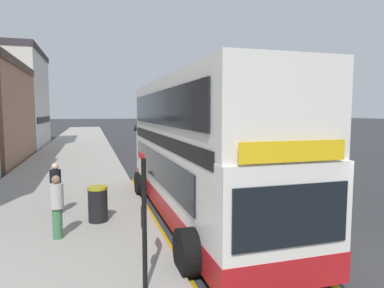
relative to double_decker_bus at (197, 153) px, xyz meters
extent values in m
plane|color=#333335|center=(2.46, 27.22, -2.06)|extent=(260.00, 260.00, 0.00)
cube|color=#A39E93|center=(-4.54, 27.22, -1.99)|extent=(6.00, 76.00, 0.14)
cube|color=white|center=(0.01, 0.01, -0.71)|extent=(2.54, 10.79, 2.30)
cube|color=white|center=(0.01, 0.01, 1.39)|extent=(2.52, 10.57, 1.90)
cube|color=red|center=(0.01, 0.01, -1.56)|extent=(2.56, 10.81, 0.60)
cube|color=black|center=(0.01, 0.01, 0.46)|extent=(2.57, 9.92, 0.36)
cube|color=black|center=(-1.29, 0.41, -0.41)|extent=(0.04, 8.63, 0.90)
cube|color=black|center=(-1.29, 0.01, 1.44)|extent=(0.04, 9.49, 1.00)
cube|color=black|center=(0.01, -5.40, -0.46)|extent=(2.24, 0.04, 1.10)
cube|color=yellow|center=(0.01, -5.40, 0.66)|extent=(2.03, 0.04, 0.36)
cylinder|color=black|center=(-1.36, -3.87, -1.56)|extent=(0.56, 1.00, 1.00)
cylinder|color=black|center=(1.37, -3.87, -1.56)|extent=(0.56, 1.00, 1.00)
cylinder|color=black|center=(-1.36, 2.98, -1.56)|extent=(0.56, 1.00, 1.00)
cylinder|color=black|center=(1.37, 2.98, -1.56)|extent=(0.56, 1.00, 1.00)
cube|color=gold|center=(-1.46, -0.35, -2.06)|extent=(0.16, 13.60, 0.01)
cube|color=gold|center=(1.18, -0.35, -2.06)|extent=(0.16, 13.60, 0.01)
cube|color=gold|center=(-0.14, 6.37, -2.06)|extent=(2.81, 0.16, 0.01)
cylinder|color=black|center=(-2.39, -4.40, -0.71)|extent=(0.09, 0.09, 2.42)
cube|color=silver|center=(-2.39, -4.15, 0.32)|extent=(0.05, 0.42, 0.30)
cube|color=red|center=(-2.39, -4.15, 0.52)|extent=(0.05, 0.42, 0.10)
cube|color=black|center=(-2.39, -4.30, -0.62)|extent=(0.06, 0.28, 0.40)
cube|color=black|center=(-7.70, 25.83, 0.54)|extent=(0.08, 8.96, 0.56)
cube|color=#B2B5BA|center=(7.43, 31.20, -1.40)|extent=(1.76, 4.20, 0.72)
cube|color=black|center=(7.43, 31.10, -0.74)|extent=(1.52, 1.90, 0.60)
cylinder|color=black|center=(6.50, 32.50, -1.76)|extent=(0.22, 0.60, 0.60)
cylinder|color=black|center=(8.37, 32.50, -1.76)|extent=(0.22, 0.60, 0.60)
cylinder|color=black|center=(6.50, 29.89, -1.76)|extent=(0.22, 0.60, 0.60)
cylinder|color=black|center=(8.37, 29.89, -1.76)|extent=(0.22, 0.60, 0.60)
cube|color=navy|center=(5.14, 49.32, -1.40)|extent=(1.76, 4.20, 0.72)
cube|color=black|center=(5.14, 49.22, -0.74)|extent=(1.52, 1.90, 0.60)
cylinder|color=black|center=(4.21, 50.62, -1.76)|extent=(0.22, 0.60, 0.60)
cylinder|color=black|center=(6.08, 50.62, -1.76)|extent=(0.22, 0.60, 0.60)
cylinder|color=black|center=(4.21, 48.01, -1.76)|extent=(0.22, 0.60, 0.60)
cylinder|color=black|center=(6.08, 48.01, -1.76)|extent=(0.22, 0.60, 0.60)
cube|color=#B2B5BA|center=(7.35, 38.35, -1.40)|extent=(1.76, 4.20, 0.72)
cube|color=black|center=(7.35, 38.25, -0.74)|extent=(1.52, 1.90, 0.60)
cylinder|color=black|center=(6.42, 39.65, -1.76)|extent=(0.22, 0.60, 0.60)
cylinder|color=black|center=(8.29, 39.65, -1.76)|extent=(0.22, 0.60, 0.60)
cylinder|color=black|center=(6.42, 37.05, -1.76)|extent=(0.22, 0.60, 0.60)
cylinder|color=black|center=(8.29, 37.05, -1.76)|extent=(0.22, 0.60, 0.60)
cube|color=#B2B5BA|center=(5.12, 26.68, -1.40)|extent=(1.76, 4.20, 0.72)
cube|color=black|center=(5.12, 26.58, -0.74)|extent=(1.52, 1.90, 0.60)
cylinder|color=black|center=(4.19, 27.99, -1.76)|extent=(0.22, 0.60, 0.60)
cylinder|color=black|center=(6.06, 27.99, -1.76)|extent=(0.22, 0.60, 0.60)
cylinder|color=black|center=(4.19, 25.38, -1.76)|extent=(0.22, 0.60, 0.60)
cylinder|color=black|center=(6.06, 25.38, -1.76)|extent=(0.22, 0.60, 0.60)
cylinder|color=#26262D|center=(-4.39, 0.90, -1.52)|extent=(0.24, 0.24, 0.80)
cylinder|color=black|center=(-4.39, 0.90, -0.81)|extent=(0.34, 0.34, 0.63)
sphere|color=beige|center=(-4.39, 0.90, -0.38)|extent=(0.21, 0.21, 0.21)
cylinder|color=#3F724C|center=(-4.16, -1.28, -1.53)|extent=(0.24, 0.24, 0.80)
cylinder|color=#B7B2AD|center=(-4.16, -1.28, -0.81)|extent=(0.34, 0.34, 0.63)
sphere|color=#8C664C|center=(-4.16, -1.28, -0.39)|extent=(0.21, 0.21, 0.21)
cylinder|color=black|center=(-3.14, -0.17, -1.44)|extent=(0.56, 0.56, 0.97)
cylinder|color=#A5991E|center=(-3.14, -0.17, -0.92)|extent=(0.59, 0.59, 0.08)
camera|label=1|loc=(-3.26, -10.33, 1.32)|focal=31.59mm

